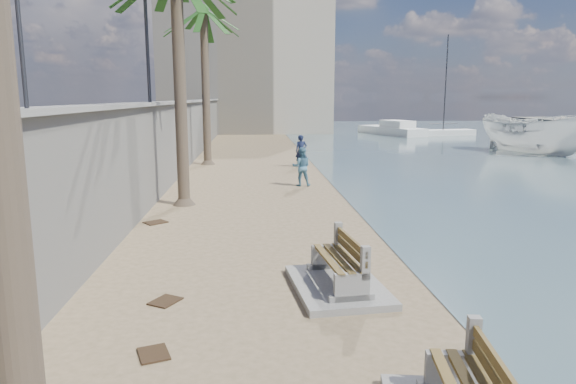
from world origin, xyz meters
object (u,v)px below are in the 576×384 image
yacht_near (548,136)px  yacht_far (391,131)px  bench_far (338,268)px  person_a (301,149)px  person_b (301,165)px  boat_cruiser (534,132)px  sailboat_west (443,132)px  palm_back (204,13)px

yacht_near → yacht_far: bearing=74.5°
bench_far → person_a: 18.37m
person_b → yacht_near: size_ratio=0.15×
person_a → boat_cruiser: size_ratio=0.54×
bench_far → sailboat_west: bearing=66.8°
yacht_far → yacht_near: bearing=-138.9°
person_a → person_b: (-0.58, -6.13, -0.08)m
bench_far → person_b: 12.22m
yacht_far → sailboat_west: bearing=-130.7°
person_b → boat_cruiser: (17.08, 11.98, 0.55)m
yacht_near → person_b: bearing=146.5°
person_a → sailboat_west: 27.57m
bench_far → person_a: bearing=86.8°
bench_far → boat_cruiser: bearing=54.1°
person_b → palm_back: bearing=-54.3°
boat_cruiser → sailboat_west: bearing=68.5°
person_a → sailboat_west: sailboat_west is taller
yacht_near → yacht_far: 14.46m
bench_far → person_a: size_ratio=1.32×
bench_far → palm_back: (-4.20, 19.77, 7.85)m
bench_far → yacht_far: (12.60, 42.34, -0.11)m
bench_far → boat_cruiser: boat_cruiser is taller
person_b → sailboat_west: 33.00m
yacht_near → palm_back: bearing=131.3°
person_a → sailboat_west: bearing=51.0°
yacht_near → yacht_far: (-12.65, 7.02, 0.00)m
palm_back → person_b: size_ratio=5.05×
bench_far → yacht_near: bearing=54.4°
person_b → boat_cruiser: size_ratio=0.49×
bench_far → palm_back: 21.68m
palm_back → person_a: 9.09m
person_a → sailboat_west: size_ratio=0.20×
bench_far → person_b: size_ratio=1.44×
palm_back → person_a: (5.23, -1.44, -7.29)m
palm_back → boat_cruiser: bearing=11.5°
yacht_far → palm_back: bearing=123.5°
boat_cruiser → sailboat_west: (-0.14, 16.33, -1.14)m
person_a → person_b: size_ratio=1.09×
palm_back → person_b: bearing=-58.5°
sailboat_west → boat_cruiser: bearing=-89.5°
yacht_far → person_a: bearing=134.4°
person_b → yacht_far: person_b is taller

